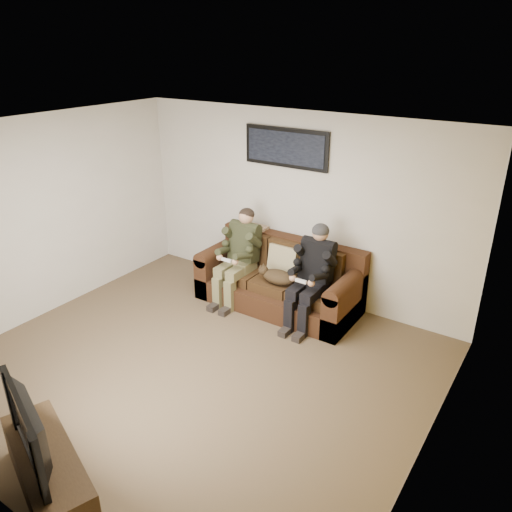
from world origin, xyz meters
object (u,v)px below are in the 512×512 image
Objects in this scene: person_left at (240,251)px; television at (38,424)px; person_right at (313,270)px; tv_stand at (49,472)px; cat at (277,276)px; sofa at (281,281)px; framed_poster at (286,148)px.

television is (0.65, -3.59, -0.03)m from person_left.
tv_stand is at bearing -97.75° from person_right.
television reaches higher than cat.
cat is 3.52m from television.
tv_stand is (-0.49, -3.59, -0.53)m from person_right.
television is (0.08, -3.78, 0.36)m from sofa.
person_left is at bearing 173.66° from cat.
framed_poster is 4.59m from tv_stand.
person_right is at bearing 102.74° from television.
cat reaches higher than tv_stand.
television is at bearing -79.75° from person_left.
person_right is 1.98× the size of cat.
tv_stand is (-0.01, -3.52, -0.34)m from cat.
cat is 0.51× the size of tv_stand.
sofa is at bearing 111.70° from tv_stand.
framed_poster reaches higher than sofa.
cat is at bearing -70.92° from sofa.
person_left is 1.53m from framed_poster.
person_right is 1.67m from framed_poster.
framed_poster is 1.23× the size of television.
tv_stand is at bearing 20.48° from television.
person_left is 1.97× the size of cat.
person_right is (1.14, 0.00, 0.00)m from person_left.
tv_stand is (0.65, -3.59, -0.53)m from person_left.
framed_poster is at bearing 114.34° from television.
cat is (-0.48, -0.07, -0.19)m from person_right.
person_left reaches higher than television.
sofa is 1.70× the size of person_left.
tv_stand is (0.28, -4.17, -1.90)m from framed_poster.
person_right is at bearing -17.97° from sofa.
framed_poster is (0.37, 0.57, 1.37)m from person_left.
person_left is at bearing -161.99° from sofa.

